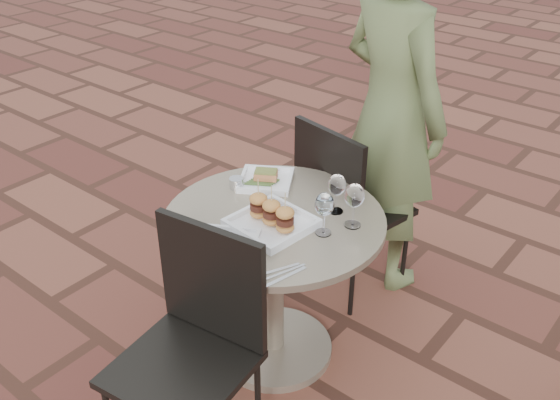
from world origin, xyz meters
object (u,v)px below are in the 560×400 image
Objects in this scene: chair_far at (343,197)px; chair_near at (196,331)px; plate_sliders at (272,218)px; diner at (391,114)px; plate_tuna at (226,245)px; cafe_table at (274,266)px; plate_salmon at (266,179)px.

chair_near is (0.12, -1.10, 0.00)m from chair_far.
chair_far is 2.98× the size of plate_sliders.
plate_tuna is (-0.02, -1.14, -0.16)m from diner.
diner is at bearing 91.25° from plate_sliders.
cafe_table is 0.30m from plate_sliders.
diner reaches higher than plate_salmon.
cafe_table is 0.57m from chair_far.
chair_near is 3.05× the size of plate_tuna.
diner is at bearing 71.24° from plate_salmon.
cafe_table is 2.90× the size of plate_salmon.
chair_far is at bearing 96.97° from diner.
chair_near reaches higher than cafe_table.
plate_salmon is 1.00× the size of plate_sliders.
diner reaches higher than plate_tuna.
chair_near is 0.81m from plate_salmon.
diner is at bearing -89.23° from chair_far.
chair_near is 0.53m from plate_sliders.
plate_tuna reaches higher than cafe_table.
diner is at bearing 88.78° from cafe_table.
plate_sliders is at bearing 108.70° from chair_far.
plate_salmon is (-0.23, -0.67, -0.15)m from diner.
plate_sliders is at bearing -58.28° from cafe_table.
plate_salmon is at bearing 89.08° from diner.
plate_tuna is at bearing 106.89° from diner.
plate_sliders is at bearing 87.99° from chair_near.
chair_far reaches higher than plate_salmon.
plate_sliders is (0.04, -0.06, 0.29)m from cafe_table.
cafe_table is 2.95× the size of plate_tuna.
cafe_table is 0.96m from diner.
plate_tuna is (0.04, -0.84, 0.19)m from chair_far.
diner is (-0.07, 1.40, 0.35)m from chair_near.
plate_sliders is (0.25, -0.26, 0.02)m from plate_salmon.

